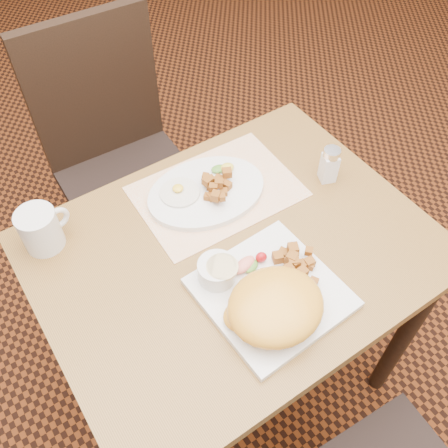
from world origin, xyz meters
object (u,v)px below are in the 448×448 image
(table, at_px, (234,273))
(salt_shaker, at_px, (329,164))
(chair_far, at_px, (118,153))
(plate_square, at_px, (271,293))
(plate_oval, at_px, (206,192))
(coffee_mug, at_px, (41,229))

(table, height_order, salt_shaker, salt_shaker)
(chair_far, xyz_separation_m, plate_square, (0.00, -0.81, 0.22))
(chair_far, xyz_separation_m, plate_oval, (0.04, -0.49, 0.22))
(table, height_order, coffee_mug, coffee_mug)
(plate_square, xyz_separation_m, plate_oval, (0.04, 0.32, 0.00))
(table, height_order, plate_square, plate_square)
(chair_far, height_order, coffee_mug, chair_far)
(table, xyz_separation_m, salt_shaker, (0.32, 0.05, 0.16))
(chair_far, height_order, plate_oval, chair_far)
(chair_far, xyz_separation_m, coffee_mug, (-0.35, -0.41, 0.26))
(plate_oval, height_order, coffee_mug, coffee_mug)
(table, height_order, chair_far, chair_far)
(table, distance_m, salt_shaker, 0.37)
(chair_far, distance_m, plate_square, 0.84)
(plate_oval, bearing_deg, chair_far, 95.19)
(table, relative_size, salt_shaker, 9.00)
(plate_oval, bearing_deg, plate_square, -97.46)
(chair_far, relative_size, salt_shaker, 9.70)
(table, bearing_deg, salt_shaker, 8.92)
(chair_far, xyz_separation_m, salt_shaker, (0.34, -0.61, 0.26))
(coffee_mug, bearing_deg, salt_shaker, -16.81)
(plate_square, bearing_deg, chair_far, 90.14)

